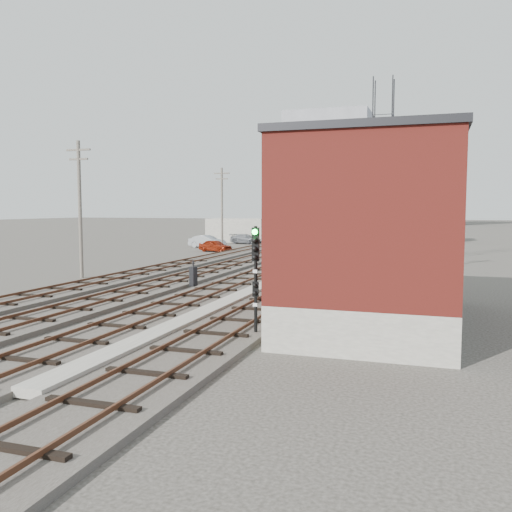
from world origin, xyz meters
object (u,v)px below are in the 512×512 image
at_px(site_trailer, 280,234).
at_px(car_grey, 246,239).
at_px(car_red, 215,246).
at_px(car_silver, 207,242).
at_px(switch_stand, 193,276).
at_px(signal_mast, 255,273).

height_order(site_trailer, car_grey, site_trailer).
bearing_deg(car_grey, car_red, -161.61).
bearing_deg(site_trailer, car_red, -103.11).
bearing_deg(car_red, car_silver, 48.62).
distance_m(switch_stand, site_trailer, 41.54).
xyz_separation_m(site_trailer, car_silver, (-5.60, -11.35, -0.52)).
distance_m(signal_mast, car_grey, 51.15).
distance_m(switch_stand, car_red, 26.26).
xyz_separation_m(site_trailer, car_red, (-2.52, -16.33, -0.62)).
bearing_deg(car_red, switch_stand, -143.30).
height_order(site_trailer, car_red, site_trailer).
distance_m(car_silver, car_grey, 8.39).
bearing_deg(switch_stand, signal_mast, -35.34).
relative_size(site_trailer, car_red, 1.62).
bearing_deg(signal_mast, car_grey, 109.73).
xyz_separation_m(signal_mast, car_silver, (-19.17, 39.95, -1.60)).
height_order(site_trailer, car_silver, site_trailer).
bearing_deg(site_trailer, car_grey, -143.59).
height_order(car_red, car_grey, car_red).
distance_m(car_red, car_silver, 5.87).
height_order(switch_stand, site_trailer, site_trailer).
bearing_deg(car_grey, site_trailer, -35.94).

